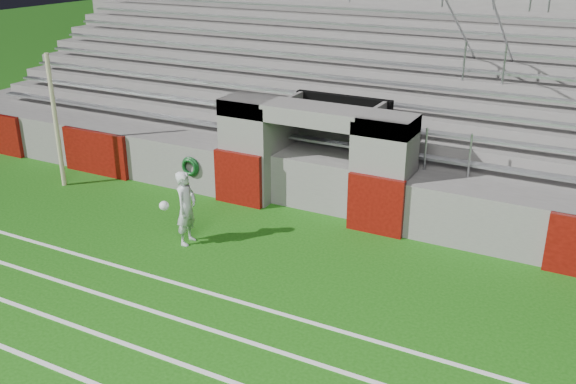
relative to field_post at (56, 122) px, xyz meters
The scene contains 5 objects.
ground 7.15m from the field_post, 15.59° to the right, with size 90.00×90.00×0.00m, color #17520D.
field_post is the anchor object (origin of this frame).
stadium_structure 9.05m from the field_post, 42.47° to the left, with size 26.00×8.48×5.42m.
goalkeeper_with_ball 5.29m from the field_post, 14.44° to the right, with size 0.69×0.73×1.65m.
hose_coil 3.73m from the field_post, 17.31° to the left, with size 0.53×0.14×0.53m.
Camera 1 is at (6.22, -9.59, 6.26)m, focal length 40.00 mm.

